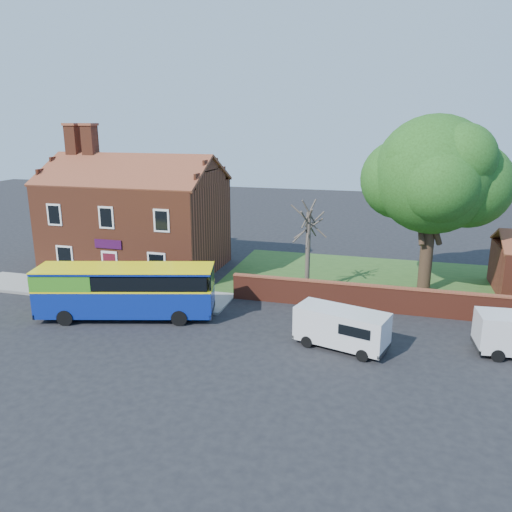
% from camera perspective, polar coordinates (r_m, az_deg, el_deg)
% --- Properties ---
extents(ground, '(120.00, 120.00, 0.00)m').
position_cam_1_polar(ground, '(26.29, -11.48, -9.32)').
color(ground, black).
rests_on(ground, ground).
extents(pavement, '(18.00, 3.50, 0.12)m').
position_cam_1_polar(pavement, '(34.25, -17.69, -3.80)').
color(pavement, gray).
rests_on(pavement, ground).
extents(kerb, '(18.00, 0.15, 0.14)m').
position_cam_1_polar(kerb, '(32.89, -19.33, -4.71)').
color(kerb, slate).
rests_on(kerb, ground).
extents(grass_strip, '(26.00, 12.00, 0.04)m').
position_cam_1_polar(grass_strip, '(35.91, 17.57, -2.99)').
color(grass_strip, '#426B28').
rests_on(grass_strip, ground).
extents(shop_building, '(12.30, 8.13, 10.50)m').
position_cam_1_polar(shop_building, '(38.17, -13.48, 3.62)').
color(shop_building, brown).
rests_on(shop_building, ground).
extents(boundary_wall, '(22.00, 0.38, 1.60)m').
position_cam_1_polar(boundary_wall, '(29.97, 18.01, -5.00)').
color(boundary_wall, maroon).
rests_on(boundary_wall, ground).
extents(bus, '(10.06, 4.93, 2.97)m').
position_cam_1_polar(bus, '(28.92, -15.24, -3.67)').
color(bus, navy).
rests_on(bus, ground).
extents(van_near, '(4.77, 2.96, 1.95)m').
position_cam_1_polar(van_near, '(24.83, 9.77, -7.99)').
color(van_near, silver).
rests_on(van_near, ground).
extents(large_tree, '(9.22, 7.29, 11.24)m').
position_cam_1_polar(large_tree, '(33.06, 19.74, 8.37)').
color(large_tree, black).
rests_on(large_tree, ground).
extents(bare_tree, '(2.16, 2.57, 5.76)m').
position_cam_1_polar(bare_tree, '(31.89, 5.96, 0.90)').
color(bare_tree, '#4C4238').
rests_on(bare_tree, ground).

